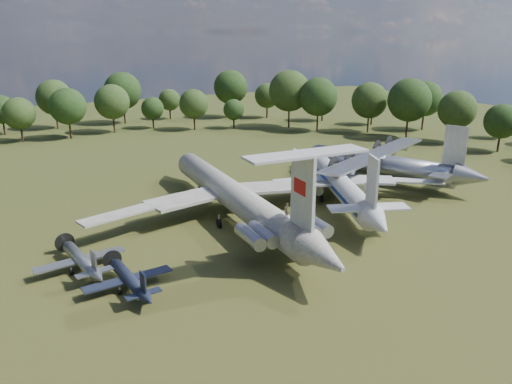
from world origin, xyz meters
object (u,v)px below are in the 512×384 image
tu104_jet (337,186)px  person_on_il62 (287,210)px  an12_transport (380,168)px  small_prop_west (130,282)px  small_prop_northwest (82,262)px  il62_airliner (234,201)px

tu104_jet → person_on_il62: 26.72m
an12_transport → person_on_il62: (-34.84, -20.91, 4.13)m
tu104_jet → an12_transport: an12_transport is taller
small_prop_west → small_prop_northwest: bearing=112.2°
tu104_jet → person_on_il62: (-20.78, -16.24, 4.32)m
tu104_jet → small_prop_west: (-39.96, -14.04, -1.47)m
an12_transport → il62_airliner: bearing=165.2°
il62_airliner → small_prop_west: size_ratio=4.33×
person_on_il62 → il62_airliner: bearing=-114.9°
il62_airliner → small_prop_northwest: (-23.95, -6.54, -1.83)m
person_on_il62 → small_prop_northwest: bearing=-44.3°
an12_transport → small_prop_west: size_ratio=2.95×
small_prop_west → small_prop_northwest: small_prop_northwest is taller
person_on_il62 → an12_transport: bearing=-170.3°
tu104_jet → il62_airliner: bearing=-157.1°
small_prop_west → person_on_il62: person_on_il62 is taller
tu104_jet → an12_transport: 14.82m
il62_airliner → small_prop_northwest: size_ratio=4.02×
il62_airliner → an12_transport: size_ratio=1.47×
il62_airliner → small_prop_west: 24.74m
small_prop_northwest → person_on_il62: person_on_il62 is taller
small_prop_west → person_on_il62: bearing=-10.5°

